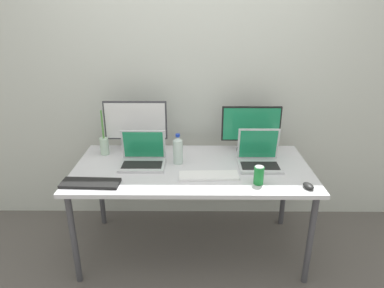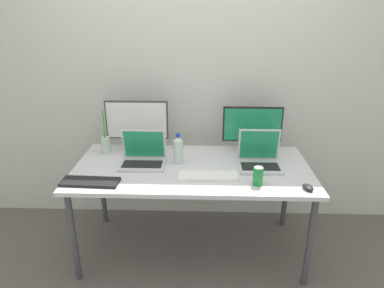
# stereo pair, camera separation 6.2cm
# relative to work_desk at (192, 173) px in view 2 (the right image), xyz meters

# --- Properties ---
(ground_plane) EXTENTS (16.00, 16.00, 0.00)m
(ground_plane) POSITION_rel_work_desk_xyz_m (0.00, 0.00, -0.68)
(ground_plane) COLOR #5B5651
(wall_back) EXTENTS (7.00, 0.08, 2.60)m
(wall_back) POSITION_rel_work_desk_xyz_m (0.00, 0.59, 0.62)
(wall_back) COLOR silver
(wall_back) RESTS_ON ground
(work_desk) EXTENTS (1.74, 0.84, 0.74)m
(work_desk) POSITION_rel_work_desk_xyz_m (0.00, 0.00, 0.00)
(work_desk) COLOR #424247
(work_desk) RESTS_ON ground
(monitor_left) EXTENTS (0.50, 0.20, 0.42)m
(monitor_left) POSITION_rel_work_desk_xyz_m (-0.45, 0.30, 0.29)
(monitor_left) COLOR #38383D
(monitor_left) RESTS_ON work_desk
(monitor_center) EXTENTS (0.47, 0.21, 0.37)m
(monitor_center) POSITION_rel_work_desk_xyz_m (0.47, 0.31, 0.26)
(monitor_center) COLOR black
(monitor_center) RESTS_ON work_desk
(laptop_silver) EXTENTS (0.33, 0.24, 0.26)m
(laptop_silver) POSITION_rel_work_desk_xyz_m (-0.37, 0.04, 0.12)
(laptop_silver) COLOR silver
(laptop_silver) RESTS_ON work_desk
(laptop_secondary) EXTENTS (0.31, 0.26, 0.27)m
(laptop_secondary) POSITION_rel_work_desk_xyz_m (0.50, 0.03, 0.12)
(laptop_secondary) COLOR silver
(laptop_secondary) RESTS_ON work_desk
(keyboard_main) EXTENTS (0.39, 0.15, 0.02)m
(keyboard_main) POSITION_rel_work_desk_xyz_m (-0.67, -0.28, 0.07)
(keyboard_main) COLOR black
(keyboard_main) RESTS_ON work_desk
(keyboard_aux) EXTENTS (0.42, 0.14, 0.02)m
(keyboard_aux) POSITION_rel_work_desk_xyz_m (0.12, -0.17, 0.07)
(keyboard_aux) COLOR white
(keyboard_aux) RESTS_ON work_desk
(mouse_by_keyboard) EXTENTS (0.08, 0.10, 0.03)m
(mouse_by_keyboard) POSITION_rel_work_desk_xyz_m (0.76, -0.32, 0.07)
(mouse_by_keyboard) COLOR black
(mouse_by_keyboard) RESTS_ON work_desk
(water_bottle) EXTENTS (0.07, 0.07, 0.23)m
(water_bottle) POSITION_rel_work_desk_xyz_m (-0.11, 0.06, 0.16)
(water_bottle) COLOR silver
(water_bottle) RESTS_ON work_desk
(soda_can_near_keyboard) EXTENTS (0.07, 0.07, 0.13)m
(soda_can_near_keyboard) POSITION_rel_work_desk_xyz_m (0.44, -0.26, 0.12)
(soda_can_near_keyboard) COLOR #197F33
(soda_can_near_keyboard) RESTS_ON work_desk
(bamboo_vase) EXTENTS (0.07, 0.07, 0.36)m
(bamboo_vase) POSITION_rel_work_desk_xyz_m (-0.70, 0.23, 0.14)
(bamboo_vase) COLOR #B2D1B7
(bamboo_vase) RESTS_ON work_desk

